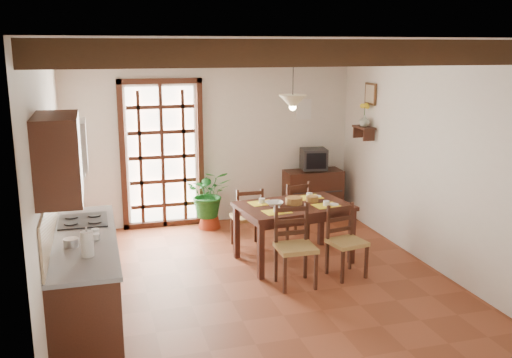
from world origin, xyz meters
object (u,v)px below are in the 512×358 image
object	(u,v)px
kitchen_counter	(85,280)
potted_plant	(209,192)
chair_near_left	(295,261)
sideboard	(313,194)
chair_far_left	(247,228)
crt_tv	(314,159)
pendant_lamp	(293,101)
chair_near_right	(346,254)
chair_far_right	(292,222)
dining_table	(294,212)

from	to	relation	value
kitchen_counter	potted_plant	xyz separation A→B (m)	(1.81, 2.75, 0.10)
chair_near_left	sideboard	world-z (taller)	chair_near_left
chair_far_left	kitchen_counter	bearing A→B (deg)	38.96
kitchen_counter	chair_far_left	distance (m)	2.77
chair_far_left	sideboard	size ratio (longest dim) A/B	0.94
chair_near_left	crt_tv	distance (m)	2.85
sideboard	pendant_lamp	xyz separation A→B (m)	(-0.96, -1.64, 1.68)
potted_plant	chair_near_left	bearing A→B (deg)	-77.64
pendant_lamp	potted_plant	bearing A→B (deg)	116.53
chair_near_right	crt_tv	xyz separation A→B (m)	(0.52, 2.39, 0.70)
kitchen_counter	crt_tv	distance (m)	4.56
chair_far_right	crt_tv	distance (m)	1.39
chair_far_right	crt_tv	xyz separation A→B (m)	(0.71, 0.97, 0.70)
kitchen_counter	dining_table	distance (m)	2.81
chair_near_right	chair_far_right	size ratio (longest dim) A/B	0.98
chair_far_left	pendant_lamp	bearing A→B (deg)	127.99
chair_far_left	potted_plant	world-z (taller)	potted_plant
crt_tv	potted_plant	size ratio (longest dim) A/B	0.23
chair_far_left	sideboard	world-z (taller)	chair_far_left
pendant_lamp	crt_tv	bearing A→B (deg)	59.54
chair_near_left	chair_far_left	xyz separation A→B (m)	(-0.20, 1.42, -0.02)
chair_far_right	dining_table	bearing A→B (deg)	58.99
kitchen_counter	pendant_lamp	bearing A→B (deg)	24.68
chair_far_right	pendant_lamp	xyz separation A→B (m)	(-0.25, -0.66, 1.80)
chair_near_left	chair_far_right	world-z (taller)	chair_near_left
kitchen_counter	pendant_lamp	size ratio (longest dim) A/B	2.66
sideboard	pendant_lamp	distance (m)	2.54
crt_tv	chair_near_right	bearing A→B (deg)	-93.75
chair_near_left	chair_far_left	world-z (taller)	chair_near_left
chair_near_right	dining_table	bearing A→B (deg)	112.77
kitchen_counter	chair_near_right	size ratio (longest dim) A/B	2.58
crt_tv	pendant_lamp	world-z (taller)	pendant_lamp
chair_far_right	sideboard	xyz separation A→B (m)	(0.71, 0.98, 0.12)
chair_far_left	pendant_lamp	world-z (taller)	pendant_lamp
pendant_lamp	chair_near_right	bearing A→B (deg)	-59.92
chair_near_left	kitchen_counter	bearing A→B (deg)	-170.78
chair_near_left	chair_far_right	xyz separation A→B (m)	(0.50, 1.51, -0.02)
crt_tv	chair_far_left	bearing A→B (deg)	-134.30
dining_table	sideboard	bearing A→B (deg)	53.39
chair_near_left	chair_near_right	xyz separation A→B (m)	(0.69, 0.09, -0.02)
dining_table	potted_plant	bearing A→B (deg)	107.43
chair_near_right	chair_far_left	bearing A→B (deg)	112.85
kitchen_counter	sideboard	xyz separation A→B (m)	(3.55, 2.83, -0.08)
chair_far_left	potted_plant	xyz separation A→B (m)	(-0.33, 0.99, 0.30)
dining_table	chair_near_right	bearing A→B (deg)	-64.01
kitchen_counter	sideboard	size ratio (longest dim) A/B	2.43
sideboard	crt_tv	xyz separation A→B (m)	(0.00, -0.01, 0.58)
sideboard	potted_plant	world-z (taller)	potted_plant
kitchen_counter	sideboard	bearing A→B (deg)	38.55
sideboard	chair_near_left	bearing A→B (deg)	-115.07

